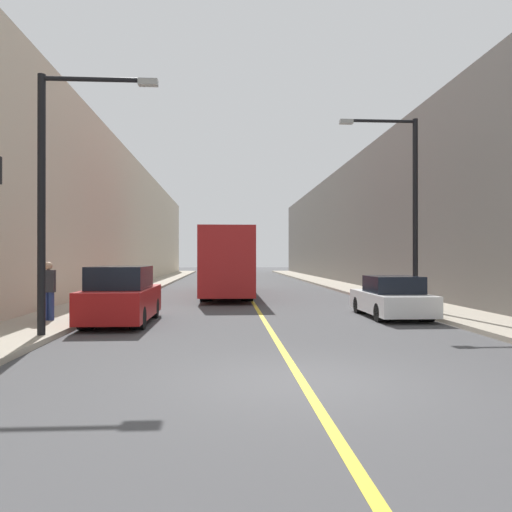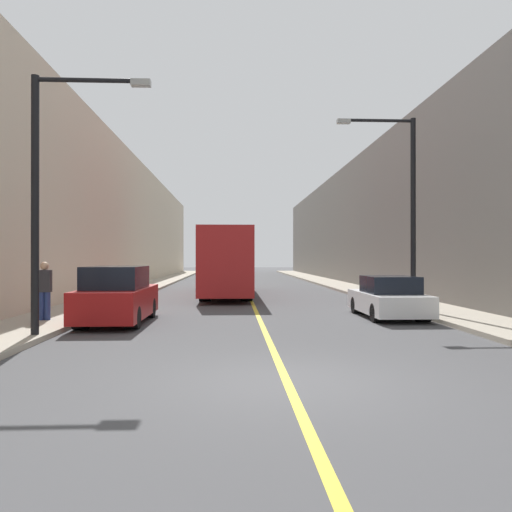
{
  "view_description": "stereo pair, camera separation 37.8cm",
  "coord_description": "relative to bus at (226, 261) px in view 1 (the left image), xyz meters",
  "views": [
    {
      "loc": [
        -1.3,
        -8.38,
        2.11
      ],
      "look_at": [
        0.34,
        18.29,
        2.2
      ],
      "focal_mm": 35.0,
      "sensor_mm": 36.0,
      "label": 1
    },
    {
      "loc": [
        -0.92,
        -8.4,
        2.11
      ],
      "look_at": [
        0.34,
        18.29,
        2.2
      ],
      "focal_mm": 35.0,
      "sensor_mm": 36.0,
      "label": 2
    }
  ],
  "objects": [
    {
      "name": "parked_suv_left",
      "position": [
        -3.37,
        -11.99,
        -1.05
      ],
      "size": [
        1.9,
        4.6,
        1.83
      ],
      "color": "maroon",
      "rests_on": "ground"
    },
    {
      "name": "pedestrian",
      "position": [
        -5.6,
        -12.17,
        -0.81
      ],
      "size": [
        0.4,
        0.26,
        1.83
      ],
      "color": "navy",
      "rests_on": "sidewalk_left"
    },
    {
      "name": "car_right_near",
      "position": [
        5.8,
        -10.88,
        -1.24
      ],
      "size": [
        1.89,
        4.23,
        1.46
      ],
      "color": "silver",
      "rests_on": "ground"
    },
    {
      "name": "building_row_right",
      "position": [
        11.42,
        10.24,
        2.89
      ],
      "size": [
        4.0,
        72.0,
        9.58
      ],
      "primitive_type": "cube",
      "color": "#66605B",
      "rests_on": "ground"
    },
    {
      "name": "street_lamp_left",
      "position": [
        -4.41,
        -15.18,
        2.13
      ],
      "size": [
        3.03,
        0.24,
        6.63
      ],
      "color": "black",
      "rests_on": "sidewalk_left"
    },
    {
      "name": "bus",
      "position": [
        0.0,
        0.0,
        0.0
      ],
      "size": [
        2.57,
        12.75,
        3.56
      ],
      "color": "#AD1E1E",
      "rests_on": "ground"
    },
    {
      "name": "sidewalk_left",
      "position": [
        -5.68,
        10.24,
        -1.83
      ],
      "size": [
        2.52,
        72.0,
        0.15
      ],
      "primitive_type": "cube",
      "color": "#A89E8C",
      "rests_on": "ground"
    },
    {
      "name": "ground_plane",
      "position": [
        1.24,
        -19.76,
        -1.9
      ],
      "size": [
        200.0,
        200.0,
        0.0
      ],
      "primitive_type": "plane",
      "color": "#474749"
    },
    {
      "name": "sidewalk_right",
      "position": [
        8.16,
        10.24,
        -1.83
      ],
      "size": [
        2.52,
        72.0,
        0.15
      ],
      "primitive_type": "cube",
      "color": "#A89E8C",
      "rests_on": "ground"
    },
    {
      "name": "road_center_line",
      "position": [
        1.24,
        10.24,
        -1.9
      ],
      "size": [
        0.16,
        72.0,
        0.01
      ],
      "primitive_type": "cube",
      "color": "gold",
      "rests_on": "ground"
    },
    {
      "name": "street_lamp_right",
      "position": [
        6.91,
        -9.47,
        2.47
      ],
      "size": [
        3.03,
        0.24,
        7.28
      ],
      "color": "black",
      "rests_on": "sidewalk_right"
    },
    {
      "name": "building_row_left",
      "position": [
        -8.94,
        10.24,
        2.98
      ],
      "size": [
        4.0,
        72.0,
        9.76
      ],
      "primitive_type": "cube",
      "color": "beige",
      "rests_on": "ground"
    }
  ]
}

